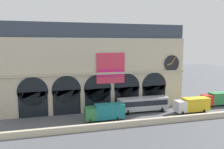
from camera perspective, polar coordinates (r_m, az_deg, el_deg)
The scene contains 7 objects.
ground_plane at distance 43.44m, azimuth -2.30°, elevation -11.50°, with size 200.00×200.00×0.00m, color #54565B.
quay_parapet_wall at distance 38.88m, azimuth -0.70°, elevation -13.00°, with size 90.00×0.70×1.08m, color beige.
station_building at distance 48.86m, azimuth -4.34°, elevation 1.63°, with size 40.19×5.87×18.71m.
box_truck_center at distance 42.45m, azimuth -1.81°, elevation -9.55°, with size 7.50×2.91×3.12m.
bus_mideast at distance 48.05m, azimuth 8.05°, elevation -7.45°, with size 11.00×3.25×3.10m.
box_truck_east at distance 50.09m, azimuth 19.94°, elevation -7.32°, with size 7.50×2.91×3.12m.
box_truck_eastmost at distance 57.97m, azimuth 25.51°, elevation -5.60°, with size 7.50×2.91×3.12m.
Camera 1 is at (-9.02, -40.01, 14.30)m, focal length 35.50 mm.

